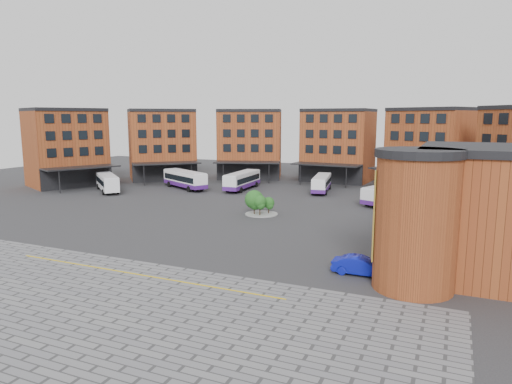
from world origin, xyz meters
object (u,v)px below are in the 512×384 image
at_px(tree_island, 258,202).
at_px(blue_car, 361,266).
at_px(bus_a, 107,181).
at_px(bus_d, 322,183).
at_px(bus_c, 242,180).
at_px(bus_b, 185,179).
at_px(bus_f, 413,200).
at_px(bus_e, 386,194).

relative_size(tree_island, blue_car, 0.94).
relative_size(bus_a, bus_d, 0.93).
bearing_deg(bus_c, tree_island, -61.40).
bearing_deg(blue_car, tree_island, 41.85).
xyz_separation_m(bus_b, blue_car, (38.38, -33.55, -1.00)).
bearing_deg(tree_island, blue_car, -46.56).
xyz_separation_m(bus_d, bus_f, (16.05, -11.06, -0.04)).
bearing_deg(bus_f, bus_d, -177.74).
distance_m(bus_d, blue_car, 42.53).
height_order(tree_island, bus_b, tree_island).
xyz_separation_m(bus_c, bus_d, (13.81, 3.15, -0.16)).
xyz_separation_m(tree_island, bus_a, (-31.98, 7.30, 0.05)).
bearing_deg(bus_c, bus_f, -17.17).
distance_m(bus_f, blue_car, 28.96).
bearing_deg(tree_island, bus_a, 167.15).
bearing_deg(bus_d, tree_island, -105.87).
xyz_separation_m(bus_b, bus_f, (39.89, -4.64, -0.25)).
xyz_separation_m(tree_island, blue_car, (17.10, -18.06, -0.97)).
height_order(bus_d, bus_f, bus_d).
height_order(bus_b, bus_c, bus_b).
relative_size(bus_b, bus_f, 1.23).
distance_m(bus_c, blue_car, 46.47).
relative_size(tree_island, bus_c, 0.39).
bearing_deg(bus_c, bus_d, 10.51).
height_order(tree_island, bus_f, tree_island).
distance_m(tree_island, bus_d, 22.06).
bearing_deg(bus_a, bus_b, -12.14).
bearing_deg(bus_e, bus_b, -158.50).
bearing_deg(blue_car, bus_b, 47.25).
xyz_separation_m(tree_island, bus_b, (-21.27, 15.49, 0.03)).
bearing_deg(bus_b, bus_d, -46.37).
distance_m(bus_d, bus_e, 13.62).
distance_m(bus_e, blue_car, 33.30).
bearing_deg(blue_car, bus_d, 18.38).
xyz_separation_m(bus_d, bus_e, (11.82, -6.78, -0.01)).
bearing_deg(bus_d, bus_c, -176.33).
distance_m(bus_a, bus_b, 13.48).
distance_m(bus_b, bus_c, 10.56).
relative_size(bus_f, blue_car, 2.00).
bearing_deg(bus_e, tree_island, -111.49).
bearing_deg(bus_f, bus_b, -149.79).
bearing_deg(bus_f, bus_a, -139.15).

